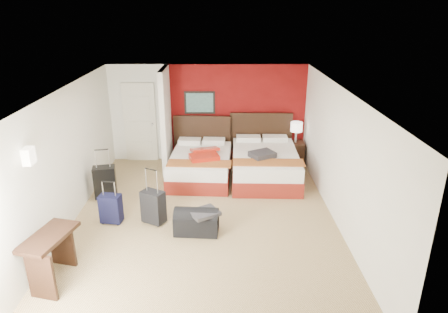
{
  "coord_description": "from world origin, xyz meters",
  "views": [
    {
      "loc": [
        0.31,
        -6.78,
        3.9
      ],
      "look_at": [
        0.39,
        0.8,
        1.0
      ],
      "focal_mm": 32.16,
      "sensor_mm": 36.0,
      "label": 1
    }
  ],
  "objects_px": {
    "suitcase_black": "(105,183)",
    "suitcase_charcoal": "(153,208)",
    "bed_right": "(265,165)",
    "duffel_bag": "(196,223)",
    "table_lamp": "(296,132)",
    "bed_left": "(201,166)",
    "nightstand": "(295,154)",
    "suitcase_navy": "(111,210)",
    "desk": "(52,258)",
    "red_suitcase_open": "(205,154)"
  },
  "relations": [
    {
      "from": "red_suitcase_open",
      "to": "desk",
      "type": "xyz_separation_m",
      "value": [
        -2.13,
        -3.67,
        -0.26
      ]
    },
    {
      "from": "nightstand",
      "to": "suitcase_black",
      "type": "xyz_separation_m",
      "value": [
        -4.35,
        -1.81,
        0.03
      ]
    },
    {
      "from": "red_suitcase_open",
      "to": "desk",
      "type": "relative_size",
      "value": 0.94
    },
    {
      "from": "bed_right",
      "to": "suitcase_navy",
      "type": "height_order",
      "value": "bed_right"
    },
    {
      "from": "bed_right",
      "to": "nightstand",
      "type": "distance_m",
      "value": 1.19
    },
    {
      "from": "suitcase_black",
      "to": "red_suitcase_open",
      "type": "bearing_deg",
      "value": 13.02
    },
    {
      "from": "bed_right",
      "to": "suitcase_black",
      "type": "xyz_separation_m",
      "value": [
        -3.49,
        -0.99,
        0.01
      ]
    },
    {
      "from": "duffel_bag",
      "to": "desk",
      "type": "xyz_separation_m",
      "value": [
        -2.06,
        -1.32,
        0.19
      ]
    },
    {
      "from": "bed_right",
      "to": "duffel_bag",
      "type": "bearing_deg",
      "value": -119.63
    },
    {
      "from": "suitcase_charcoal",
      "to": "duffel_bag",
      "type": "relative_size",
      "value": 0.79
    },
    {
      "from": "bed_right",
      "to": "suitcase_charcoal",
      "type": "xyz_separation_m",
      "value": [
        -2.31,
        -2.05,
        -0.02
      ]
    },
    {
      "from": "suitcase_black",
      "to": "suitcase_charcoal",
      "type": "distance_m",
      "value": 1.59
    },
    {
      "from": "suitcase_navy",
      "to": "duffel_bag",
      "type": "relative_size",
      "value": 0.69
    },
    {
      "from": "desk",
      "to": "bed_left",
      "type": "bearing_deg",
      "value": 75.95
    },
    {
      "from": "suitcase_navy",
      "to": "red_suitcase_open",
      "type": "bearing_deg",
      "value": 58.31
    },
    {
      "from": "bed_left",
      "to": "red_suitcase_open",
      "type": "distance_m",
      "value": 0.38
    },
    {
      "from": "suitcase_charcoal",
      "to": "duffel_bag",
      "type": "xyz_separation_m",
      "value": [
        0.82,
        -0.36,
        -0.11
      ]
    },
    {
      "from": "bed_right",
      "to": "suitcase_navy",
      "type": "bearing_deg",
      "value": -144.7
    },
    {
      "from": "nightstand",
      "to": "suitcase_navy",
      "type": "bearing_deg",
      "value": -141.26
    },
    {
      "from": "suitcase_navy",
      "to": "bed_right",
      "type": "bearing_deg",
      "value": 42.1
    },
    {
      "from": "bed_left",
      "to": "red_suitcase_open",
      "type": "height_order",
      "value": "red_suitcase_open"
    },
    {
      "from": "red_suitcase_open",
      "to": "nightstand",
      "type": "bearing_deg",
      "value": 5.47
    },
    {
      "from": "suitcase_black",
      "to": "nightstand",
      "type": "bearing_deg",
      "value": 11.55
    },
    {
      "from": "nightstand",
      "to": "suitcase_black",
      "type": "height_order",
      "value": "suitcase_black"
    },
    {
      "from": "suitcase_charcoal",
      "to": "suitcase_navy",
      "type": "xyz_separation_m",
      "value": [
        -0.8,
        0.01,
        -0.04
      ]
    },
    {
      "from": "table_lamp",
      "to": "suitcase_charcoal",
      "type": "distance_m",
      "value": 4.31
    },
    {
      "from": "table_lamp",
      "to": "desk",
      "type": "xyz_separation_m",
      "value": [
        -4.4,
        -4.56,
        -0.49
      ]
    },
    {
      "from": "table_lamp",
      "to": "desk",
      "type": "relative_size",
      "value": 0.56
    },
    {
      "from": "nightstand",
      "to": "table_lamp",
      "type": "xyz_separation_m",
      "value": [
        0.0,
        0.0,
        0.57
      ]
    },
    {
      "from": "nightstand",
      "to": "suitcase_black",
      "type": "distance_m",
      "value": 4.71
    },
    {
      "from": "red_suitcase_open",
      "to": "suitcase_charcoal",
      "type": "height_order",
      "value": "red_suitcase_open"
    },
    {
      "from": "suitcase_charcoal",
      "to": "suitcase_navy",
      "type": "distance_m",
      "value": 0.8
    },
    {
      "from": "bed_left",
      "to": "red_suitcase_open",
      "type": "xyz_separation_m",
      "value": [
        0.1,
        -0.1,
        0.35
      ]
    },
    {
      "from": "table_lamp",
      "to": "suitcase_navy",
      "type": "xyz_separation_m",
      "value": [
        -3.96,
        -2.86,
        -0.61
      ]
    },
    {
      "from": "suitcase_black",
      "to": "suitcase_navy",
      "type": "height_order",
      "value": "suitcase_black"
    },
    {
      "from": "bed_left",
      "to": "nightstand",
      "type": "relative_size",
      "value": 3.22
    },
    {
      "from": "suitcase_black",
      "to": "desk",
      "type": "distance_m",
      "value": 2.74
    },
    {
      "from": "table_lamp",
      "to": "desk",
      "type": "bearing_deg",
      "value": -133.97
    },
    {
      "from": "duffel_bag",
      "to": "bed_right",
      "type": "bearing_deg",
      "value": 63.12
    },
    {
      "from": "duffel_bag",
      "to": "table_lamp",
      "type": "bearing_deg",
      "value": 58.92
    },
    {
      "from": "bed_left",
      "to": "suitcase_navy",
      "type": "bearing_deg",
      "value": -123.57
    },
    {
      "from": "bed_right",
      "to": "suitcase_black",
      "type": "distance_m",
      "value": 3.63
    },
    {
      "from": "bed_right",
      "to": "suitcase_black",
      "type": "bearing_deg",
      "value": -162.15
    },
    {
      "from": "nightstand",
      "to": "suitcase_charcoal",
      "type": "xyz_separation_m",
      "value": [
        -3.16,
        -2.88,
        0.0
      ]
    },
    {
      "from": "bed_right",
      "to": "table_lamp",
      "type": "bearing_deg",
      "value": 46.15
    },
    {
      "from": "bed_right",
      "to": "duffel_bag",
      "type": "relative_size",
      "value": 2.76
    },
    {
      "from": "red_suitcase_open",
      "to": "suitcase_charcoal",
      "type": "bearing_deg",
      "value": -130.02
    },
    {
      "from": "red_suitcase_open",
      "to": "suitcase_black",
      "type": "xyz_separation_m",
      "value": [
        -2.08,
        -0.93,
        -0.31
      ]
    },
    {
      "from": "suitcase_black",
      "to": "suitcase_navy",
      "type": "bearing_deg",
      "value": -81.06
    },
    {
      "from": "suitcase_navy",
      "to": "desk",
      "type": "relative_size",
      "value": 0.58
    }
  ]
}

